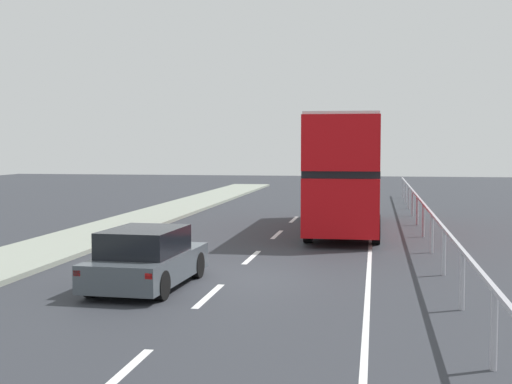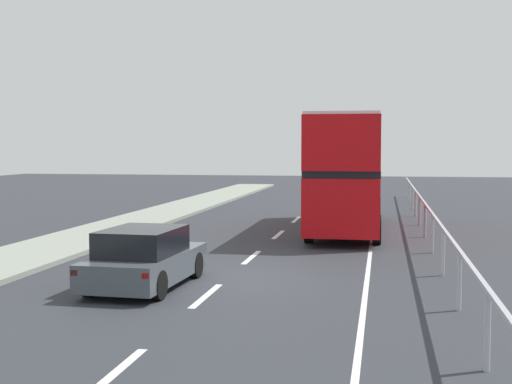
% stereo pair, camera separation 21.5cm
% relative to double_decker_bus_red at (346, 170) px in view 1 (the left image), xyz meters
% --- Properties ---
extents(ground_plane, '(75.78, 120.00, 0.10)m').
position_rel_double_decker_bus_red_xyz_m(ground_plane, '(-2.45, -10.53, -2.39)').
color(ground_plane, '#2D3036').
extents(lane_paint_markings, '(3.57, 46.00, 0.01)m').
position_rel_double_decker_bus_red_xyz_m(lane_paint_markings, '(-0.38, -1.62, -2.34)').
color(lane_paint_markings, silver).
rests_on(lane_paint_markings, ground).
extents(bridge_side_railing, '(0.10, 42.00, 1.23)m').
position_rel_double_decker_bus_red_xyz_m(bridge_side_railing, '(2.85, -1.53, -1.34)').
color(bridge_side_railing, '#AEADB7').
rests_on(bridge_side_railing, ground).
extents(double_decker_bus_red, '(2.60, 10.61, 4.37)m').
position_rel_double_decker_bus_red_xyz_m(double_decker_bus_red, '(0.00, 0.00, 0.00)').
color(double_decker_bus_red, red).
rests_on(double_decker_bus_red, ground).
extents(hatchback_car_near, '(1.95, 4.08, 1.39)m').
position_rel_double_decker_bus_red_xyz_m(hatchback_car_near, '(-4.09, -11.85, -1.68)').
color(hatchback_car_near, '#444C53').
rests_on(hatchback_car_near, ground).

